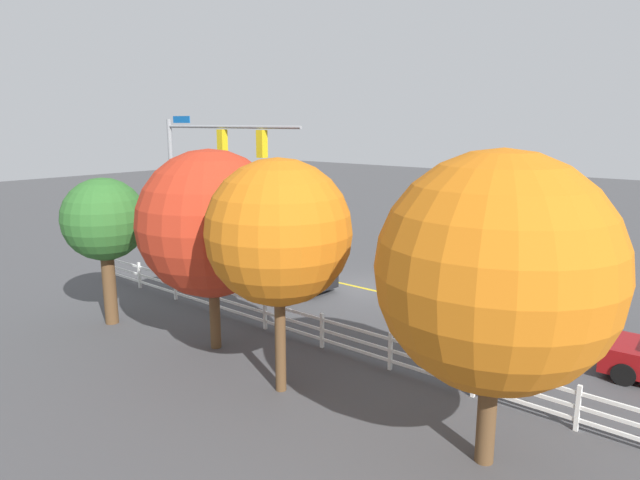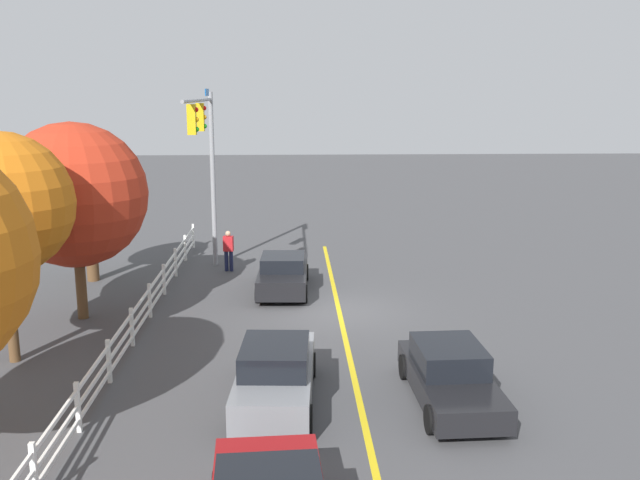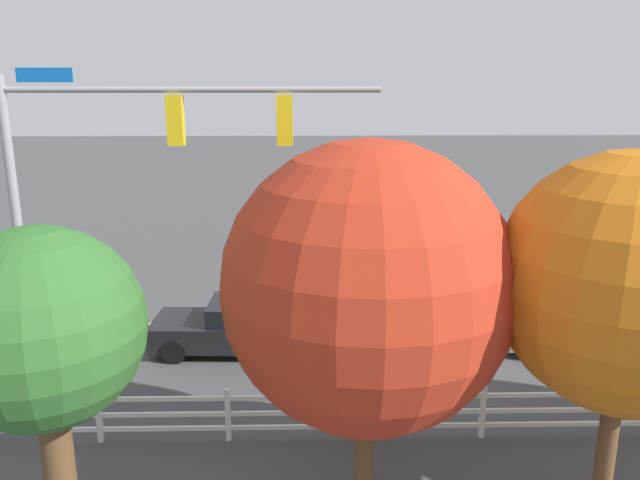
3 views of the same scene
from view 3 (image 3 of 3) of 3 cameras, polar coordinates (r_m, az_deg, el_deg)
name	(u,v)px [view 3 (image 3 of 3)]	position (r m, az deg, el deg)	size (l,w,h in m)	color
ground_plane	(326,322)	(19.02, 0.60, -7.53)	(120.00, 120.00, 0.00)	#444447
lane_center_stripe	(458,321)	(19.55, 12.49, -7.25)	(28.00, 0.16, 0.01)	gold
signal_assembly	(120,178)	(13.47, -17.83, 5.38)	(7.60, 0.38, 7.38)	gray
car_0	(237,327)	(17.11, -7.62, -7.89)	(4.41, 1.96, 1.41)	black
car_1	(585,323)	(18.50, 23.06, -7.02)	(4.57, 2.02, 1.54)	slate
car_3	(534,278)	(22.14, 18.98, -3.30)	(4.36, 1.92, 1.38)	black
pedestrian	(94,356)	(15.63, -19.96, -9.94)	(0.30, 0.43, 1.69)	#191E3F
white_rail_fence	(483,411)	(13.62, 14.65, -14.86)	(26.10, 0.10, 1.15)	white
tree_0	(367,286)	(9.74, 4.35, -4.26)	(4.58, 4.58, 6.36)	brown
tree_1	(42,331)	(9.65, -24.02, -7.64)	(2.90, 2.90, 5.27)	brown
tree_3	(629,283)	(9.97, 26.36, -3.54)	(3.82, 3.82, 6.29)	brown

